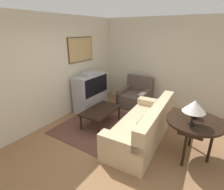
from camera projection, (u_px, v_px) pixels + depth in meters
The scene contains 11 objects.
ground_plane at pixel (123, 145), 3.74m from camera, with size 12.00×12.00×0.00m, color #8E6642.
wall_back at pixel (50, 71), 4.35m from camera, with size 12.00×0.10×2.70m.
wall_right at pixel (166, 64), 5.34m from camera, with size 0.06×12.00×2.70m.
area_rug at pixel (100, 125), 4.51m from camera, with size 2.03×1.84×0.01m.
tv at pixel (91, 92), 5.32m from camera, with size 1.14×0.47×1.17m.
couch at pixel (143, 127), 3.85m from camera, with size 2.24×1.00×0.87m.
armchair at pixel (135, 97), 5.60m from camera, with size 0.89×0.88×0.93m.
coffee_table at pixel (101, 111), 4.44m from camera, with size 1.05×0.63×0.43m.
console_table at pixel (195, 124), 3.19m from camera, with size 1.00×1.00×0.78m.
table_lamp at pixel (194, 106), 2.91m from camera, with size 0.38×0.38×0.45m.
mantel_clock at pixel (195, 113), 3.23m from camera, with size 0.15×0.10×0.17m.
Camera 1 is at (-2.76, -1.48, 2.33)m, focal length 28.00 mm.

